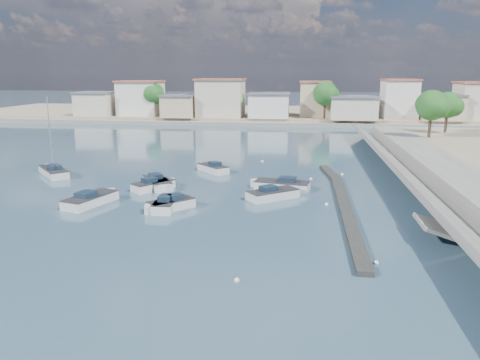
{
  "coord_description": "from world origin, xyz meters",
  "views": [
    {
      "loc": [
        3.14,
        -28.15,
        11.36
      ],
      "look_at": [
        -2.41,
        14.19,
        1.4
      ],
      "focal_mm": 35.0,
      "sensor_mm": 36.0,
      "label": 1
    }
  ],
  "objects_px": {
    "motorboat_h": "(275,194)",
    "sailboat": "(53,172)",
    "motorboat_d": "(169,205)",
    "motorboat_f": "(212,169)",
    "motorboat_b": "(155,186)",
    "motorboat_g": "(158,184)",
    "motorboat_a": "(167,204)",
    "motorboat_e": "(93,200)",
    "motorboat_c": "(279,185)"
  },
  "relations": [
    {
      "from": "motorboat_d",
      "to": "motorboat_e",
      "type": "height_order",
      "value": "same"
    },
    {
      "from": "motorboat_b",
      "to": "motorboat_f",
      "type": "xyz_separation_m",
      "value": [
        3.99,
        8.86,
        0.0
      ]
    },
    {
      "from": "motorboat_a",
      "to": "motorboat_c",
      "type": "xyz_separation_m",
      "value": [
        9.13,
        7.82,
        0.0
      ]
    },
    {
      "from": "motorboat_h",
      "to": "sailboat",
      "type": "distance_m",
      "value": 26.07
    },
    {
      "from": "motorboat_c",
      "to": "motorboat_f",
      "type": "distance_m",
      "value": 10.84
    },
    {
      "from": "motorboat_b",
      "to": "sailboat",
      "type": "height_order",
      "value": "sailboat"
    },
    {
      "from": "motorboat_e",
      "to": "motorboat_c",
      "type": "bearing_deg",
      "value": 24.76
    },
    {
      "from": "motorboat_c",
      "to": "motorboat_g",
      "type": "height_order",
      "value": "same"
    },
    {
      "from": "motorboat_b",
      "to": "motorboat_a",
      "type": "bearing_deg",
      "value": -64.02
    },
    {
      "from": "motorboat_e",
      "to": "motorboat_g",
      "type": "distance_m",
      "value": 7.51
    },
    {
      "from": "motorboat_d",
      "to": "motorboat_e",
      "type": "bearing_deg",
      "value": 172.44
    },
    {
      "from": "motorboat_e",
      "to": "motorboat_g",
      "type": "relative_size",
      "value": 1.15
    },
    {
      "from": "motorboat_a",
      "to": "motorboat_d",
      "type": "distance_m",
      "value": 0.55
    },
    {
      "from": "motorboat_d",
      "to": "motorboat_a",
      "type": "bearing_deg",
      "value": 117.96
    },
    {
      "from": "motorboat_d",
      "to": "motorboat_f",
      "type": "xyz_separation_m",
      "value": [
        0.74,
        15.48,
        0.0
      ]
    },
    {
      "from": "sailboat",
      "to": "motorboat_h",
      "type": "bearing_deg",
      "value": -14.71
    },
    {
      "from": "motorboat_h",
      "to": "sailboat",
      "type": "xyz_separation_m",
      "value": [
        -25.22,
        6.62,
        0.04
      ]
    },
    {
      "from": "motorboat_c",
      "to": "motorboat_d",
      "type": "distance_m",
      "value": 12.16
    },
    {
      "from": "motorboat_d",
      "to": "sailboat",
      "type": "distance_m",
      "value": 20.1
    },
    {
      "from": "motorboat_f",
      "to": "motorboat_g",
      "type": "xyz_separation_m",
      "value": [
        -3.93,
        -8.13,
        0.0
      ]
    },
    {
      "from": "motorboat_c",
      "to": "motorboat_a",
      "type": "bearing_deg",
      "value": -139.41
    },
    {
      "from": "sailboat",
      "to": "motorboat_b",
      "type": "bearing_deg",
      "value": -19.7
    },
    {
      "from": "motorboat_b",
      "to": "motorboat_c",
      "type": "xyz_separation_m",
      "value": [
        12.12,
        1.69,
        0.0
      ]
    },
    {
      "from": "motorboat_g",
      "to": "motorboat_a",
      "type": "bearing_deg",
      "value": -66.9
    },
    {
      "from": "motorboat_c",
      "to": "motorboat_d",
      "type": "xyz_separation_m",
      "value": [
        -8.87,
        -8.31,
        -0.0
      ]
    },
    {
      "from": "motorboat_a",
      "to": "motorboat_d",
      "type": "relative_size",
      "value": 1.16
    },
    {
      "from": "motorboat_b",
      "to": "motorboat_g",
      "type": "height_order",
      "value": "same"
    },
    {
      "from": "motorboat_c",
      "to": "motorboat_g",
      "type": "distance_m",
      "value": 12.1
    },
    {
      "from": "motorboat_g",
      "to": "sailboat",
      "type": "bearing_deg",
      "value": 163.2
    },
    {
      "from": "motorboat_a",
      "to": "sailboat",
      "type": "height_order",
      "value": "sailboat"
    },
    {
      "from": "motorboat_a",
      "to": "motorboat_h",
      "type": "xyz_separation_m",
      "value": [
        8.92,
        4.28,
        -0.0
      ]
    },
    {
      "from": "sailboat",
      "to": "motorboat_d",
      "type": "bearing_deg",
      "value": -34.52
    },
    {
      "from": "motorboat_e",
      "to": "motorboat_f",
      "type": "distance_m",
      "value": 16.52
    },
    {
      "from": "motorboat_b",
      "to": "motorboat_g",
      "type": "relative_size",
      "value": 0.86
    },
    {
      "from": "motorboat_c",
      "to": "motorboat_e",
      "type": "height_order",
      "value": "same"
    },
    {
      "from": "motorboat_b",
      "to": "motorboat_d",
      "type": "height_order",
      "value": "same"
    },
    {
      "from": "motorboat_e",
      "to": "motorboat_g",
      "type": "bearing_deg",
      "value": 58.54
    },
    {
      "from": "motorboat_b",
      "to": "motorboat_e",
      "type": "xyz_separation_m",
      "value": [
        -3.86,
        -5.68,
        0.0
      ]
    },
    {
      "from": "motorboat_g",
      "to": "motorboat_d",
      "type": "bearing_deg",
      "value": -66.56
    },
    {
      "from": "motorboat_d",
      "to": "sailboat",
      "type": "relative_size",
      "value": 0.45
    },
    {
      "from": "motorboat_b",
      "to": "motorboat_d",
      "type": "xyz_separation_m",
      "value": [
        3.25,
        -6.62,
        -0.0
      ]
    },
    {
      "from": "motorboat_b",
      "to": "motorboat_g",
      "type": "bearing_deg",
      "value": 85.24
    },
    {
      "from": "motorboat_a",
      "to": "motorboat_d",
      "type": "height_order",
      "value": "same"
    },
    {
      "from": "motorboat_e",
      "to": "motorboat_f",
      "type": "height_order",
      "value": "same"
    },
    {
      "from": "motorboat_g",
      "to": "motorboat_h",
      "type": "xyz_separation_m",
      "value": [
        11.85,
        -2.58,
        -0.0
      ]
    },
    {
      "from": "motorboat_d",
      "to": "motorboat_g",
      "type": "bearing_deg",
      "value": 113.44
    },
    {
      "from": "motorboat_b",
      "to": "motorboat_g",
      "type": "distance_m",
      "value": 0.73
    },
    {
      "from": "motorboat_b",
      "to": "motorboat_f",
      "type": "bearing_deg",
      "value": 65.76
    },
    {
      "from": "motorboat_h",
      "to": "motorboat_b",
      "type": "bearing_deg",
      "value": 171.14
    },
    {
      "from": "motorboat_b",
      "to": "motorboat_f",
      "type": "distance_m",
      "value": 9.71
    }
  ]
}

